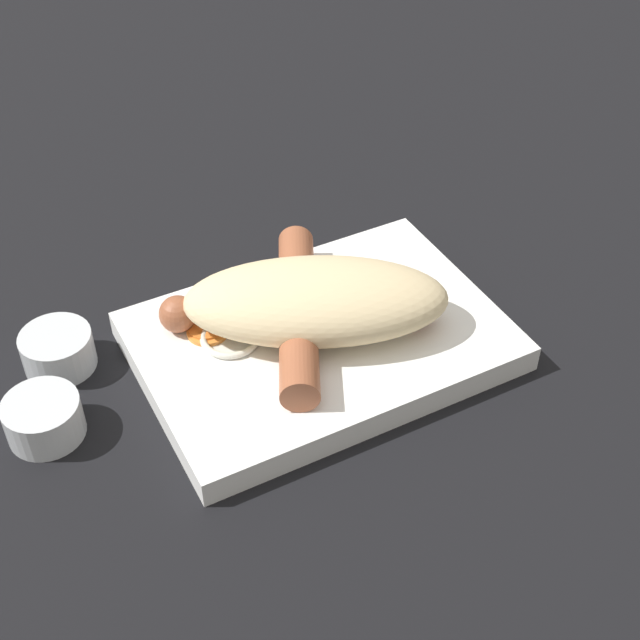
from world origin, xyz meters
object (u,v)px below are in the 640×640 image
at_px(condiment_cup_near, 58,352).
at_px(condiment_cup_far, 44,420).
at_px(sausage, 298,311).
at_px(food_tray, 320,341).
at_px(bread_roll, 311,302).

distance_m(condiment_cup_near, condiment_cup_far, 0.06).
bearing_deg(sausage, condiment_cup_near, 158.62).
relative_size(food_tray, bread_roll, 1.25).
bearing_deg(food_tray, condiment_cup_near, 156.35).
height_order(food_tray, condiment_cup_far, condiment_cup_far).
bearing_deg(sausage, condiment_cup_far, 179.03).
xyz_separation_m(food_tray, sausage, (-0.01, 0.01, 0.02)).
distance_m(bread_roll, sausage, 0.01).
distance_m(food_tray, condiment_cup_far, 0.20).
bearing_deg(bread_roll, condiment_cup_far, 177.12).
height_order(bread_roll, condiment_cup_far, bread_roll).
relative_size(condiment_cup_near, condiment_cup_far, 1.00).
xyz_separation_m(sausage, condiment_cup_far, (-0.19, 0.00, -0.02)).
bearing_deg(condiment_cup_far, food_tray, -4.52).
xyz_separation_m(bread_roll, condiment_cup_near, (-0.17, 0.07, -0.03)).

